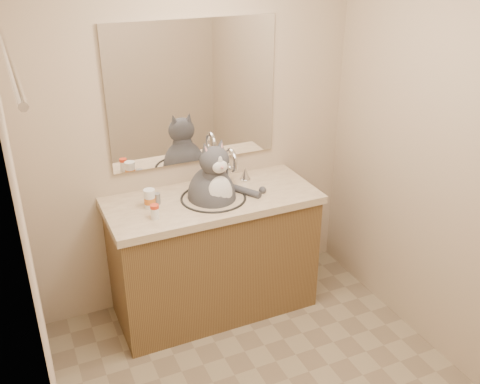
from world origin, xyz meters
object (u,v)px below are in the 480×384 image
object	(u,v)px
cat	(213,193)
grey_canister	(157,199)
pill_bottle_orange	(150,199)
pill_bottle_redcap	(155,212)

from	to	relation	value
cat	grey_canister	distance (m)	0.35
cat	pill_bottle_orange	bearing A→B (deg)	169.55
cat	pill_bottle_orange	xyz separation A→B (m)	(-0.40, 0.04, 0.02)
cat	pill_bottle_orange	world-z (taller)	cat
pill_bottle_redcap	pill_bottle_orange	world-z (taller)	pill_bottle_orange
cat	grey_canister	xyz separation A→B (m)	(-0.34, 0.07, 0.00)
pill_bottle_redcap	cat	bearing A→B (deg)	15.68
grey_canister	pill_bottle_redcap	bearing A→B (deg)	-109.79
pill_bottle_redcap	grey_canister	size ratio (longest dim) A/B	1.29
pill_bottle_redcap	grey_canister	xyz separation A→B (m)	(0.07, 0.18, -0.01)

